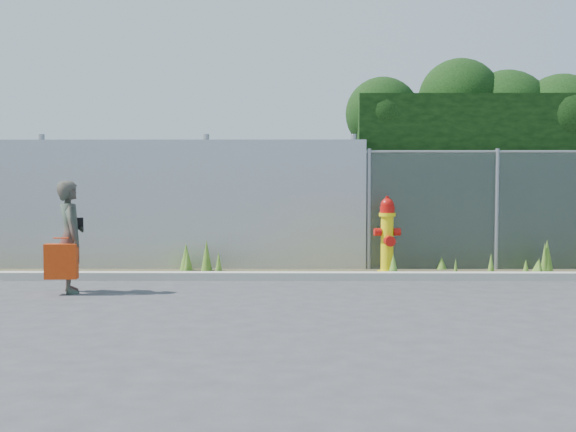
% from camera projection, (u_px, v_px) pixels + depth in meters
% --- Properties ---
extents(ground, '(80.00, 80.00, 0.00)m').
position_uv_depth(ground, '(311.00, 300.00, 9.20)').
color(ground, '#3B3B3D').
rests_on(ground, ground).
extents(curb, '(16.00, 0.22, 0.12)m').
position_uv_depth(curb, '(308.00, 276.00, 11.00)').
color(curb, '#ADAA9C').
rests_on(curb, ground).
extents(weed_strip, '(16.00, 1.31, 0.55)m').
position_uv_depth(weed_strip, '(383.00, 268.00, 11.60)').
color(weed_strip, '#464028').
rests_on(weed_strip, ground).
extents(corrugated_fence, '(8.50, 0.21, 2.30)m').
position_uv_depth(corrugated_fence, '(115.00, 205.00, 12.17)').
color(corrugated_fence, '#A9ACB0').
rests_on(corrugated_fence, ground).
extents(chainlink_fence, '(6.50, 0.07, 2.05)m').
position_uv_depth(chainlink_fence, '(559.00, 209.00, 12.11)').
color(chainlink_fence, gray).
rests_on(chainlink_fence, ground).
extents(hedge, '(7.49, 2.03, 3.82)m').
position_uv_depth(hedge, '(552.00, 152.00, 13.08)').
color(hedge, black).
rests_on(hedge, ground).
extents(fire_hydrant, '(0.42, 0.38, 1.27)m').
position_uv_depth(fire_hydrant, '(387.00, 237.00, 11.54)').
color(fire_hydrant, yellow).
rests_on(fire_hydrant, ground).
extents(woman, '(0.55, 0.65, 1.52)m').
position_uv_depth(woman, '(70.00, 237.00, 9.76)').
color(woman, '#0E5844').
rests_on(woman, ground).
extents(red_tote_bag, '(0.42, 0.16, 0.56)m').
position_uv_depth(red_tote_bag, '(61.00, 261.00, 9.59)').
color(red_tote_bag, '#B22C0A').
extents(black_shoulder_bag, '(0.21, 0.09, 0.16)m').
position_uv_depth(black_shoulder_bag, '(75.00, 224.00, 9.88)').
color(black_shoulder_bag, black).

